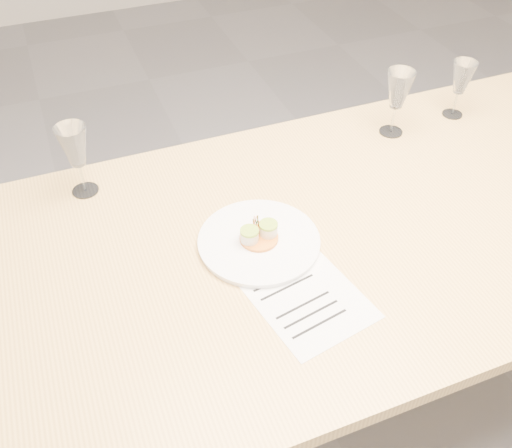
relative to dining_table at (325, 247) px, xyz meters
name	(u,v)px	position (x,y,z in m)	size (l,w,h in m)	color
ground	(309,386)	(0.00, 0.00, -0.68)	(7.00, 7.00, 0.00)	slate
dining_table	(325,247)	(0.00, 0.00, 0.00)	(2.40, 1.00, 0.75)	#E2B462
dinner_plate	(259,240)	(-0.18, 0.01, 0.08)	(0.31, 0.31, 0.08)	white
recipe_sheet	(305,296)	(-0.15, -0.18, 0.07)	(0.28, 0.33, 0.00)	white
wine_glass_0	(74,148)	(-0.55, 0.38, 0.21)	(0.08, 0.08, 0.21)	white
wine_glass_1	(398,91)	(0.39, 0.32, 0.21)	(0.08, 0.08, 0.21)	white
wine_glass_2	(462,79)	(0.63, 0.34, 0.20)	(0.07, 0.07, 0.19)	white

